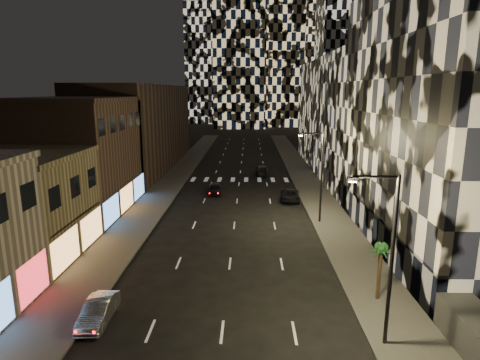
{
  "coord_description": "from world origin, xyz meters",
  "views": [
    {
      "loc": [
        1.46,
        -8.8,
        13.05
      ],
      "look_at": [
        0.72,
        22.79,
        6.0
      ],
      "focal_mm": 30.0,
      "sensor_mm": 36.0,
      "label": 1
    }
  ],
  "objects_px": {
    "car_dark_oncoming": "(262,170)",
    "streetlight_near": "(388,250)",
    "palm_tree": "(381,253)",
    "car_dark_midlane": "(215,189)",
    "car_dark_rightlane": "(290,196)",
    "streetlight_far": "(319,171)",
    "car_silver_parked": "(98,311)"
  },
  "relations": [
    {
      "from": "streetlight_near",
      "to": "car_dark_rightlane",
      "type": "xyz_separation_m",
      "value": [
        -1.92,
        28.18,
        -4.69
      ]
    },
    {
      "from": "car_dark_oncoming",
      "to": "car_dark_rightlane",
      "type": "relative_size",
      "value": 1.08
    },
    {
      "from": "car_dark_midlane",
      "to": "car_dark_oncoming",
      "type": "bearing_deg",
      "value": 58.8
    },
    {
      "from": "car_dark_rightlane",
      "to": "palm_tree",
      "type": "height_order",
      "value": "palm_tree"
    },
    {
      "from": "streetlight_near",
      "to": "car_dark_midlane",
      "type": "bearing_deg",
      "value": 109.84
    },
    {
      "from": "car_silver_parked",
      "to": "car_dark_rightlane",
      "type": "relative_size",
      "value": 0.85
    },
    {
      "from": "car_dark_oncoming",
      "to": "palm_tree",
      "type": "distance_m",
      "value": 39.45
    },
    {
      "from": "streetlight_near",
      "to": "streetlight_far",
      "type": "bearing_deg",
      "value": 90.0
    },
    {
      "from": "car_dark_midlane",
      "to": "car_dark_oncoming",
      "type": "xyz_separation_m",
      "value": [
        6.43,
        12.26,
        0.04
      ]
    },
    {
      "from": "car_dark_rightlane",
      "to": "palm_tree",
      "type": "xyz_separation_m",
      "value": [
        3.22,
        -23.54,
        2.54
      ]
    },
    {
      "from": "streetlight_near",
      "to": "car_dark_midlane",
      "type": "distance_m",
      "value": 33.57
    },
    {
      "from": "car_dark_midlane",
      "to": "car_dark_rightlane",
      "type": "bearing_deg",
      "value": -21.83
    },
    {
      "from": "car_dark_oncoming",
      "to": "car_dark_rightlane",
      "type": "distance_m",
      "value": 15.63
    },
    {
      "from": "streetlight_far",
      "to": "car_dark_oncoming",
      "type": "xyz_separation_m",
      "value": [
        -4.85,
        23.53,
        -4.61
      ]
    },
    {
      "from": "streetlight_near",
      "to": "palm_tree",
      "type": "relative_size",
      "value": 2.43
    },
    {
      "from": "car_silver_parked",
      "to": "car_dark_midlane",
      "type": "height_order",
      "value": "car_dark_midlane"
    },
    {
      "from": "streetlight_near",
      "to": "car_dark_midlane",
      "type": "relative_size",
      "value": 2.19
    },
    {
      "from": "car_silver_parked",
      "to": "car_dark_rightlane",
      "type": "xyz_separation_m",
      "value": [
        13.63,
        26.32,
        -0.0
      ]
    },
    {
      "from": "car_dark_midlane",
      "to": "palm_tree",
      "type": "bearing_deg",
      "value": -68.24
    },
    {
      "from": "streetlight_near",
      "to": "palm_tree",
      "type": "height_order",
      "value": "streetlight_near"
    },
    {
      "from": "streetlight_far",
      "to": "car_silver_parked",
      "type": "bearing_deg",
      "value": -130.61
    },
    {
      "from": "car_silver_parked",
      "to": "car_dark_rightlane",
      "type": "bearing_deg",
      "value": 61.04
    },
    {
      "from": "car_dark_oncoming",
      "to": "streetlight_near",
      "type": "bearing_deg",
      "value": 99.57
    },
    {
      "from": "car_silver_parked",
      "to": "palm_tree",
      "type": "height_order",
      "value": "palm_tree"
    },
    {
      "from": "car_silver_parked",
      "to": "car_dark_midlane",
      "type": "xyz_separation_m",
      "value": [
        4.27,
        29.42,
        0.04
      ]
    },
    {
      "from": "car_dark_midlane",
      "to": "car_dark_oncoming",
      "type": "relative_size",
      "value": 0.81
    },
    {
      "from": "streetlight_near",
      "to": "palm_tree",
      "type": "xyz_separation_m",
      "value": [
        1.3,
        4.64,
        -2.15
      ]
    },
    {
      "from": "streetlight_far",
      "to": "car_dark_oncoming",
      "type": "bearing_deg",
      "value": 101.66
    },
    {
      "from": "streetlight_near",
      "to": "palm_tree",
      "type": "bearing_deg",
      "value": 74.39
    },
    {
      "from": "car_dark_rightlane",
      "to": "car_dark_oncoming",
      "type": "bearing_deg",
      "value": 105.45
    },
    {
      "from": "car_dark_midlane",
      "to": "car_silver_parked",
      "type": "bearing_deg",
      "value": -101.79
    },
    {
      "from": "streetlight_far",
      "to": "palm_tree",
      "type": "bearing_deg",
      "value": -85.17
    }
  ]
}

